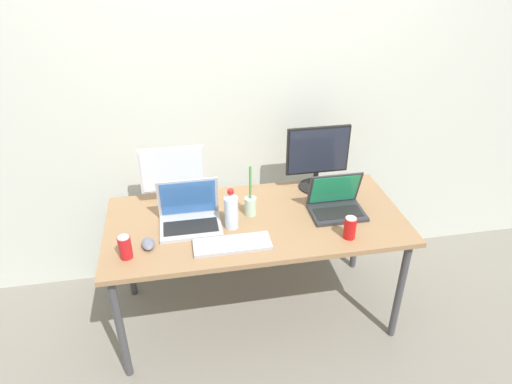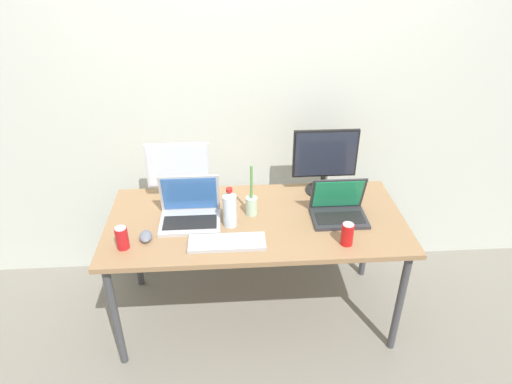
{
  "view_description": "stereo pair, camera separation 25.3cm",
  "coord_description": "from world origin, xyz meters",
  "px_view_note": "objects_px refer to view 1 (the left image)",
  "views": [
    {
      "loc": [
        -0.4,
        -2.14,
        2.21
      ],
      "look_at": [
        0.0,
        0.0,
        0.92
      ],
      "focal_mm": 32.0,
      "sensor_mm": 36.0,
      "label": 1
    },
    {
      "loc": [
        -0.15,
        -2.17,
        2.21
      ],
      "look_at": [
        0.0,
        0.0,
        0.92
      ],
      "focal_mm": 32.0,
      "sensor_mm": 36.0,
      "label": 2
    }
  ],
  "objects_px": {
    "mouse_by_keyboard": "(148,244)",
    "soda_can_by_laptop": "(125,247)",
    "work_desk": "(256,227)",
    "soda_can_near_keyboard": "(350,228)",
    "monitor_center": "(318,157)",
    "keyboard_main": "(232,244)",
    "water_bottle": "(231,210)",
    "monitor_left": "(173,174)",
    "bamboo_vase": "(251,205)",
    "laptop_secondary": "(336,203)",
    "laptop_silver": "(190,215)"
  },
  "relations": [
    {
      "from": "laptop_silver",
      "to": "soda_can_by_laptop",
      "type": "xyz_separation_m",
      "value": [
        -0.34,
        -0.24,
        0.0
      ]
    },
    {
      "from": "laptop_secondary",
      "to": "soda_can_by_laptop",
      "type": "bearing_deg",
      "value": -169.77
    },
    {
      "from": "monitor_left",
      "to": "keyboard_main",
      "type": "bearing_deg",
      "value": -61.0
    },
    {
      "from": "water_bottle",
      "to": "soda_can_near_keyboard",
      "type": "bearing_deg",
      "value": -19.46
    },
    {
      "from": "monitor_left",
      "to": "mouse_by_keyboard",
      "type": "height_order",
      "value": "monitor_left"
    },
    {
      "from": "keyboard_main",
      "to": "bamboo_vase",
      "type": "height_order",
      "value": "bamboo_vase"
    },
    {
      "from": "mouse_by_keyboard",
      "to": "soda_can_by_laptop",
      "type": "relative_size",
      "value": 0.84
    },
    {
      "from": "keyboard_main",
      "to": "mouse_by_keyboard",
      "type": "bearing_deg",
      "value": 170.32
    },
    {
      "from": "work_desk",
      "to": "soda_can_by_laptop",
      "type": "height_order",
      "value": "soda_can_by_laptop"
    },
    {
      "from": "monitor_center",
      "to": "laptop_silver",
      "type": "relative_size",
      "value": 1.23
    },
    {
      "from": "laptop_silver",
      "to": "mouse_by_keyboard",
      "type": "relative_size",
      "value": 3.23
    },
    {
      "from": "keyboard_main",
      "to": "monitor_center",
      "type": "bearing_deg",
      "value": 39.93
    },
    {
      "from": "mouse_by_keyboard",
      "to": "monitor_center",
      "type": "bearing_deg",
      "value": 16.22
    },
    {
      "from": "laptop_secondary",
      "to": "work_desk",
      "type": "bearing_deg",
      "value": 179.13
    },
    {
      "from": "bamboo_vase",
      "to": "monitor_center",
      "type": "bearing_deg",
      "value": 26.42
    },
    {
      "from": "soda_can_near_keyboard",
      "to": "water_bottle",
      "type": "bearing_deg",
      "value": 160.54
    },
    {
      "from": "work_desk",
      "to": "laptop_secondary",
      "type": "height_order",
      "value": "laptop_secondary"
    },
    {
      "from": "work_desk",
      "to": "soda_can_near_keyboard",
      "type": "bearing_deg",
      "value": -29.99
    },
    {
      "from": "monitor_left",
      "to": "work_desk",
      "type": "bearing_deg",
      "value": -31.79
    },
    {
      "from": "monitor_center",
      "to": "bamboo_vase",
      "type": "relative_size",
      "value": 1.32
    },
    {
      "from": "monitor_center",
      "to": "keyboard_main",
      "type": "bearing_deg",
      "value": -139.96
    },
    {
      "from": "laptop_silver",
      "to": "soda_can_near_keyboard",
      "type": "xyz_separation_m",
      "value": [
        0.84,
        -0.28,
        0.0
      ]
    },
    {
      "from": "mouse_by_keyboard",
      "to": "soda_can_by_laptop",
      "type": "bearing_deg",
      "value": -154.64
    },
    {
      "from": "monitor_center",
      "to": "bamboo_vase",
      "type": "bearing_deg",
      "value": -153.58
    },
    {
      "from": "monitor_left",
      "to": "monitor_center",
      "type": "distance_m",
      "value": 0.89
    },
    {
      "from": "work_desk",
      "to": "water_bottle",
      "type": "height_order",
      "value": "water_bottle"
    },
    {
      "from": "work_desk",
      "to": "keyboard_main",
      "type": "height_order",
      "value": "keyboard_main"
    },
    {
      "from": "keyboard_main",
      "to": "work_desk",
      "type": "bearing_deg",
      "value": 53.28
    },
    {
      "from": "monitor_left",
      "to": "water_bottle",
      "type": "height_order",
      "value": "monitor_left"
    },
    {
      "from": "laptop_secondary",
      "to": "bamboo_vase",
      "type": "height_order",
      "value": "bamboo_vase"
    },
    {
      "from": "water_bottle",
      "to": "laptop_secondary",
      "type": "bearing_deg",
      "value": 4.03
    },
    {
      "from": "laptop_secondary",
      "to": "water_bottle",
      "type": "distance_m",
      "value": 0.63
    },
    {
      "from": "work_desk",
      "to": "water_bottle",
      "type": "xyz_separation_m",
      "value": [
        -0.15,
        -0.05,
        0.17
      ]
    },
    {
      "from": "monitor_left",
      "to": "bamboo_vase",
      "type": "height_order",
      "value": "monitor_left"
    },
    {
      "from": "keyboard_main",
      "to": "water_bottle",
      "type": "distance_m",
      "value": 0.2
    },
    {
      "from": "mouse_by_keyboard",
      "to": "bamboo_vase",
      "type": "distance_m",
      "value": 0.62
    },
    {
      "from": "mouse_by_keyboard",
      "to": "soda_can_by_laptop",
      "type": "height_order",
      "value": "soda_can_by_laptop"
    },
    {
      "from": "keyboard_main",
      "to": "soda_can_near_keyboard",
      "type": "height_order",
      "value": "soda_can_near_keyboard"
    },
    {
      "from": "monitor_center",
      "to": "soda_can_by_laptop",
      "type": "xyz_separation_m",
      "value": [
        -1.15,
        -0.51,
        -0.16
      ]
    },
    {
      "from": "work_desk",
      "to": "bamboo_vase",
      "type": "height_order",
      "value": "bamboo_vase"
    },
    {
      "from": "soda_can_near_keyboard",
      "to": "bamboo_vase",
      "type": "height_order",
      "value": "bamboo_vase"
    },
    {
      "from": "monitor_center",
      "to": "water_bottle",
      "type": "distance_m",
      "value": 0.69
    },
    {
      "from": "work_desk",
      "to": "mouse_by_keyboard",
      "type": "distance_m",
      "value": 0.63
    },
    {
      "from": "mouse_by_keyboard",
      "to": "work_desk",
      "type": "bearing_deg",
      "value": 7.78
    },
    {
      "from": "mouse_by_keyboard",
      "to": "water_bottle",
      "type": "distance_m",
      "value": 0.48
    },
    {
      "from": "work_desk",
      "to": "monitor_left",
      "type": "bearing_deg",
      "value": 148.21
    },
    {
      "from": "keyboard_main",
      "to": "laptop_secondary",
      "type": "bearing_deg",
      "value": 18.79
    },
    {
      "from": "water_bottle",
      "to": "soda_can_by_laptop",
      "type": "distance_m",
      "value": 0.59
    },
    {
      "from": "laptop_secondary",
      "to": "keyboard_main",
      "type": "relative_size",
      "value": 0.76
    },
    {
      "from": "work_desk",
      "to": "water_bottle",
      "type": "relative_size",
      "value": 7.14
    }
  ]
}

